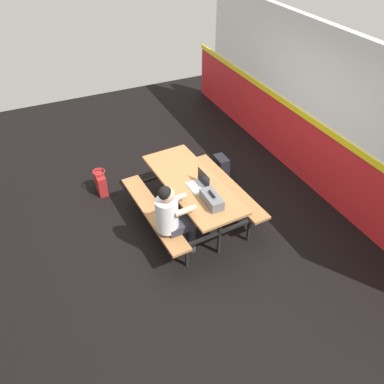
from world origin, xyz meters
TOP-DOWN VIEW (x-y plane):
  - ground_plane at (0.00, 0.00)m, footprint 10.00×10.00m
  - accent_backdrop at (0.00, 2.28)m, footprint 8.00×0.14m
  - picnic_table_main at (0.18, 0.00)m, footprint 1.98×1.66m
  - student_nearer at (0.70, -0.53)m, footprint 0.38×0.53m
  - laptop_silver at (0.33, 0.05)m, footprint 0.33×0.24m
  - toolbox_grey at (0.73, 0.03)m, footprint 0.40×0.18m
  - backpack_dark at (-0.59, 0.93)m, footprint 0.30×0.22m
  - tote_bag_bright at (-1.10, -1.10)m, footprint 0.34×0.21m

SIDE VIEW (x-z plane):
  - ground_plane at x=0.00m, z-range -0.02..0.00m
  - tote_bag_bright at x=-1.10m, z-range -0.02..0.41m
  - backpack_dark at x=-0.59m, z-range 0.00..0.44m
  - picnic_table_main at x=0.18m, z-range 0.21..0.95m
  - student_nearer at x=0.70m, z-range 0.10..1.31m
  - laptop_silver at x=0.33m, z-range 0.67..0.90m
  - toolbox_grey at x=0.73m, z-range 0.72..0.90m
  - accent_backdrop at x=0.00m, z-range -0.05..2.55m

